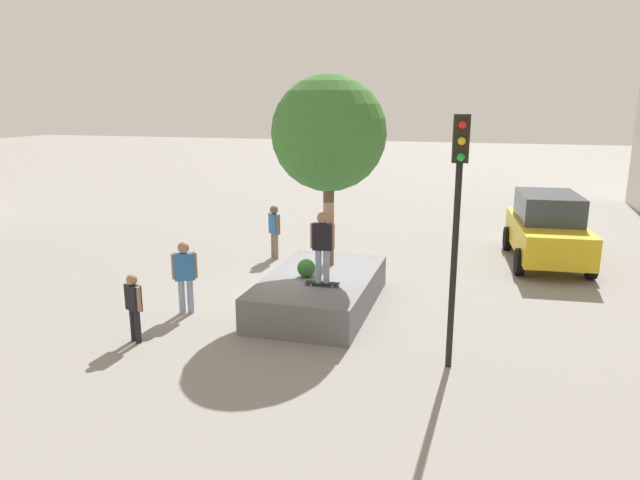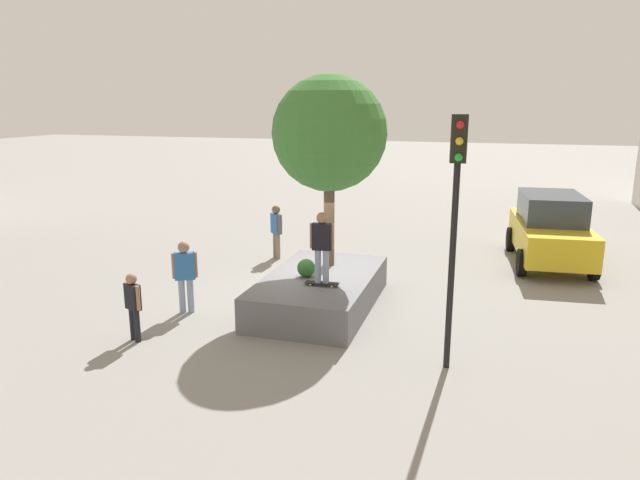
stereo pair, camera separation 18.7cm
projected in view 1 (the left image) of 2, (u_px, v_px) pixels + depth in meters
The scene contains 11 objects.
ground_plane at pixel (312, 298), 15.09m from camera, with size 120.00×120.00×0.00m, color gray.
planter_ledge at pixel (320, 291), 14.34m from camera, with size 4.48×2.55×0.82m, color slate.
plaza_tree at pixel (329, 134), 14.37m from camera, with size 2.90×2.90×4.86m.
boxwood_shrub at pixel (306, 268), 14.07m from camera, with size 0.45×0.45×0.45m, color #2D6628.
skateboard at pixel (322, 283), 13.44m from camera, with size 0.25×0.81×0.07m.
skateboarder at pixel (322, 243), 13.21m from camera, with size 0.26×0.56×1.67m.
taxi_cab at pixel (547, 228), 18.14m from camera, with size 4.87×2.53×2.20m.
traffic_light_corner at pixel (458, 201), 10.43m from camera, with size 0.36×0.31×4.80m.
pedestrian_crossing at pixel (134, 303), 12.15m from camera, with size 0.33×0.47×1.51m.
passerby_with_bag at pixel (185, 272), 13.78m from camera, with size 0.40×0.55×1.78m.
bystander_watching at pixel (274, 228), 18.64m from camera, with size 0.47×0.47×1.75m.
Camera 1 is at (13.70, 4.14, 5.03)m, focal length 32.33 mm.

